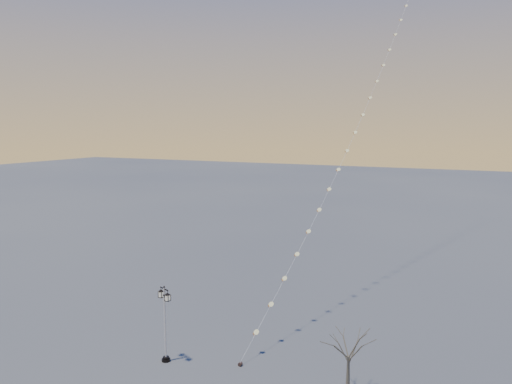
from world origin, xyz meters
The scene contains 4 objects.
ground centered at (0.00, 0.00, 0.00)m, with size 300.00×300.00×0.00m, color #525453.
street_lamp centered at (-2.19, 0.00, 2.64)m, with size 1.14×0.75×4.76m.
bare_tree centered at (8.79, 1.27, 2.61)m, with size 2.27×2.27×3.76m.
kite_train centered at (4.73, 25.38, 21.32)m, with size 5.68×48.53×42.78m.
Camera 1 is at (15.01, -23.25, 14.27)m, focal length 34.51 mm.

